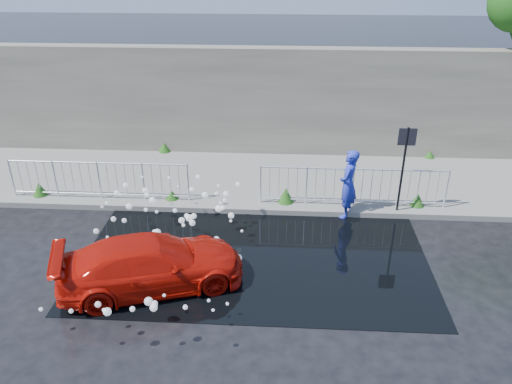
% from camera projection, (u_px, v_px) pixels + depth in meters
% --- Properties ---
extents(ground, '(90.00, 90.00, 0.00)m').
position_uv_depth(ground, '(230.00, 278.00, 10.98)').
color(ground, black).
rests_on(ground, ground).
extents(pavement, '(30.00, 4.00, 0.15)m').
position_uv_depth(pavement, '(247.00, 179.00, 15.40)').
color(pavement, slate).
rests_on(pavement, ground).
extents(curb, '(30.00, 0.25, 0.16)m').
position_uv_depth(curb, '(242.00, 210.00, 13.62)').
color(curb, slate).
rests_on(curb, ground).
extents(retaining_wall, '(30.00, 0.60, 3.50)m').
position_uv_depth(retaining_wall, '(252.00, 101.00, 16.55)').
color(retaining_wall, '#555147').
rests_on(retaining_wall, pavement).
extents(puddle, '(8.00, 5.00, 0.01)m').
position_uv_depth(puddle, '(255.00, 253.00, 11.84)').
color(puddle, black).
rests_on(puddle, ground).
extents(sign_post, '(0.45, 0.06, 2.50)m').
position_uv_depth(sign_post, '(405.00, 156.00, 12.74)').
color(sign_post, black).
rests_on(sign_post, ground).
extents(railing_left, '(5.05, 0.05, 1.10)m').
position_uv_depth(railing_left, '(99.00, 179.00, 13.85)').
color(railing_left, silver).
rests_on(railing_left, pavement).
extents(railing_right, '(5.05, 0.05, 1.10)m').
position_uv_depth(railing_right, '(353.00, 185.00, 13.48)').
color(railing_right, silver).
rests_on(railing_right, pavement).
extents(weeds, '(12.17, 3.93, 0.43)m').
position_uv_depth(weeds, '(236.00, 180.00, 14.72)').
color(weeds, '#1D4813').
rests_on(weeds, pavement).
extents(water_spray, '(3.59, 5.39, 1.08)m').
position_uv_depth(water_spray, '(173.00, 223.00, 11.73)').
color(water_spray, white).
rests_on(water_spray, ground).
extents(red_car, '(4.18, 2.74, 1.12)m').
position_uv_depth(red_car, '(151.00, 264.00, 10.50)').
color(red_car, '#B51007').
rests_on(red_car, ground).
extents(person, '(0.66, 0.80, 1.89)m').
position_uv_depth(person, '(348.00, 184.00, 13.06)').
color(person, '#2531B9').
rests_on(person, ground).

